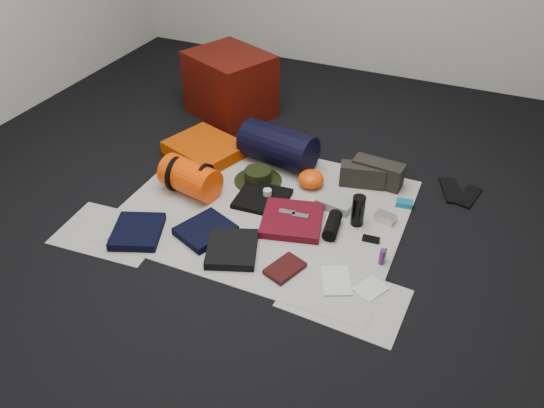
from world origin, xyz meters
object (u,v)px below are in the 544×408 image
at_px(stuff_sack, 190,178).
at_px(paperback_book, 285,268).
at_px(water_bottle, 358,211).
at_px(compact_camera, 385,218).
at_px(navy_duffel, 278,146).
at_px(sleeping_pad, 205,149).
at_px(red_cabinet, 230,85).

height_order(stuff_sack, paperback_book, stuff_sack).
xyz_separation_m(water_bottle, compact_camera, (0.14, 0.09, -0.07)).
height_order(navy_duffel, water_bottle, navy_duffel).
xyz_separation_m(navy_duffel, compact_camera, (0.81, -0.32, -0.11)).
xyz_separation_m(sleeping_pad, paperback_book, (0.94, -0.84, -0.03)).
height_order(red_cabinet, sleeping_pad, red_cabinet).
relative_size(navy_duffel, compact_camera, 4.33).
bearing_deg(water_bottle, compact_camera, 32.62).
distance_m(stuff_sack, compact_camera, 1.19).
distance_m(water_bottle, paperback_book, 0.57).
relative_size(navy_duffel, paperback_book, 2.48).
relative_size(red_cabinet, stuff_sack, 1.62).
bearing_deg(paperback_book, compact_camera, 79.37).
bearing_deg(water_bottle, paperback_book, -113.76).
relative_size(water_bottle, paperback_book, 0.94).
relative_size(water_bottle, compact_camera, 1.64).
distance_m(navy_duffel, compact_camera, 0.88).
bearing_deg(paperback_book, water_bottle, 86.88).
distance_m(sleeping_pad, compact_camera, 1.33).
bearing_deg(navy_duffel, sleeping_pad, -159.40).
bearing_deg(red_cabinet, compact_camera, -6.88).
xyz_separation_m(red_cabinet, stuff_sack, (0.26, -1.05, -0.13)).
bearing_deg(sleeping_pad, compact_camera, -9.88).
bearing_deg(paperback_book, stuff_sack, 173.34).
bearing_deg(navy_duffel, water_bottle, -22.04).
relative_size(stuff_sack, paperback_book, 1.79).
height_order(red_cabinet, stuff_sack, red_cabinet).
distance_m(navy_duffel, water_bottle, 0.79).
distance_m(red_cabinet, sleeping_pad, 0.66).
bearing_deg(paperback_book, sleeping_pad, 158.89).
xyz_separation_m(water_bottle, paperback_book, (-0.23, -0.52, -0.08)).
xyz_separation_m(stuff_sack, water_bottle, (1.02, 0.11, -0.01)).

